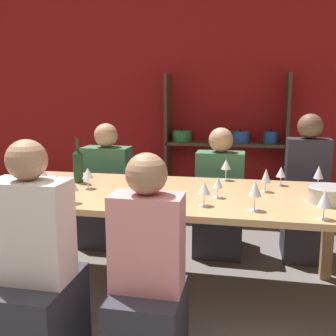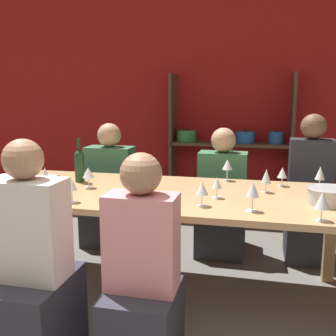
# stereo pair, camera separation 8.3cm
# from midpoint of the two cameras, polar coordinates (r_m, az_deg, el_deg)

# --- Properties ---
(wall_back_red) EXTENTS (8.80, 0.06, 2.70)m
(wall_back_red) POSITION_cam_midpoint_polar(r_m,az_deg,el_deg) (4.89, 5.68, 9.71)
(wall_back_red) COLOR #A31919
(wall_back_red) RESTS_ON ground_plane
(shelf_unit) EXTENTS (1.42, 0.30, 1.66)m
(shelf_unit) POSITION_cam_midpoint_polar(r_m,az_deg,el_deg) (4.73, 9.41, 0.12)
(shelf_unit) COLOR #4C3828
(shelf_unit) RESTS_ON ground_plane
(dining_table) EXTENTS (2.54, 1.06, 0.75)m
(dining_table) POSITION_cam_midpoint_polar(r_m,az_deg,el_deg) (2.77, 0.40, -4.94)
(dining_table) COLOR tan
(dining_table) RESTS_ON ground_plane
(mixing_bowl) EXTENTS (0.26, 0.26, 0.10)m
(mixing_bowl) POSITION_cam_midpoint_polar(r_m,az_deg,el_deg) (2.64, 23.13, -3.66)
(mixing_bowl) COLOR #B7BABC
(mixing_bowl) RESTS_ON dining_table
(wine_bottle_green) EXTENTS (0.07, 0.07, 0.34)m
(wine_bottle_green) POSITION_cam_midpoint_polar(r_m,az_deg,el_deg) (3.11, -11.99, 0.49)
(wine_bottle_green) COLOR #19381E
(wine_bottle_green) RESTS_ON dining_table
(wine_glass_empty_a) EXTENTS (0.07, 0.07, 0.17)m
(wine_glass_empty_a) POSITION_cam_midpoint_polar(r_m,az_deg,el_deg) (2.87, -16.61, -0.94)
(wine_glass_empty_a) COLOR white
(wine_glass_empty_a) RESTS_ON dining_table
(wine_glass_empty_b) EXTENTS (0.08, 0.08, 0.17)m
(wine_glass_empty_b) POSITION_cam_midpoint_polar(r_m,az_deg,el_deg) (3.12, 9.37, 0.41)
(wine_glass_empty_b) COLOR white
(wine_glass_empty_b) RESTS_ON dining_table
(wine_glass_empty_c) EXTENTS (0.07, 0.07, 0.17)m
(wine_glass_empty_c) POSITION_cam_midpoint_polar(r_m,az_deg,el_deg) (2.80, 14.90, -1.23)
(wine_glass_empty_c) COLOR white
(wine_glass_empty_c) RESTS_ON dining_table
(wine_glass_red_a) EXTENTS (0.08, 0.08, 0.18)m
(wine_glass_red_a) POSITION_cam_midpoint_polar(r_m,az_deg,el_deg) (2.33, 13.20, -3.17)
(wine_glass_red_a) COLOR white
(wine_glass_red_a) RESTS_ON dining_table
(wine_glass_red_b) EXTENTS (0.06, 0.06, 0.14)m
(wine_glass_red_b) POSITION_cam_midpoint_polar(r_m,az_deg,el_deg) (2.59, 8.03, -2.28)
(wine_glass_red_b) COLOR white
(wine_glass_red_b) RESTS_ON dining_table
(wine_glass_white_a) EXTENTS (0.08, 0.08, 0.15)m
(wine_glass_white_a) POSITION_cam_midpoint_polar(r_m,az_deg,el_deg) (2.39, 5.96, -3.04)
(wine_glass_white_a) COLOR white
(wine_glass_white_a) RESTS_ON dining_table
(wine_glass_red_c) EXTENTS (0.08, 0.08, 0.15)m
(wine_glass_red_c) POSITION_cam_midpoint_polar(r_m,az_deg,el_deg) (2.89, -10.68, -0.74)
(wine_glass_red_c) COLOR white
(wine_glass_red_c) RESTS_ON dining_table
(wine_glass_red_d) EXTENTS (0.07, 0.07, 0.15)m
(wine_glass_red_d) POSITION_cam_midpoint_polar(r_m,az_deg,el_deg) (2.52, -12.89, -2.46)
(wine_glass_red_d) COLOR white
(wine_glass_red_d) RESTS_ON dining_table
(wine_glass_red_e) EXTENTS (0.08, 0.08, 0.16)m
(wine_glass_red_e) POSITION_cam_midpoint_polar(r_m,az_deg,el_deg) (2.27, 22.48, -4.43)
(wine_glass_red_e) COLOR white
(wine_glass_red_e) RESTS_ON dining_table
(wine_glass_red_f) EXTENTS (0.07, 0.07, 0.14)m
(wine_glass_red_f) POSITION_cam_midpoint_polar(r_m,az_deg,el_deg) (3.03, 17.02, -0.72)
(wine_glass_red_f) COLOR white
(wine_glass_red_f) RESTS_ON dining_table
(wine_glass_empty_d) EXTENTS (0.07, 0.07, 0.17)m
(wine_glass_empty_d) POSITION_cam_midpoint_polar(r_m,az_deg,el_deg) (2.97, 21.97, -0.77)
(wine_glass_empty_d) COLOR white
(wine_glass_empty_d) RESTS_ON dining_table
(cell_phone) EXTENTS (0.15, 0.08, 0.01)m
(cell_phone) POSITION_cam_midpoint_polar(r_m,az_deg,el_deg) (3.41, -16.11, -1.06)
(cell_phone) COLOR silver
(cell_phone) RESTS_ON dining_table
(person_near_a) EXTENTS (0.36, 0.45, 1.15)m
(person_near_a) POSITION_cam_midpoint_polar(r_m,az_deg,el_deg) (2.12, -2.56, -17.34)
(person_near_a) COLOR #2D2D38
(person_near_a) RESTS_ON ground_plane
(person_far_a) EXTENTS (0.43, 0.53, 1.14)m
(person_far_a) POSITION_cam_midpoint_polar(r_m,az_deg,el_deg) (3.62, 8.46, -5.71)
(person_far_a) COLOR #2D2D38
(person_far_a) RESTS_ON ground_plane
(person_near_b) EXTENTS (0.40, 0.50, 1.21)m
(person_near_b) POSITION_cam_midpoint_polar(r_m,az_deg,el_deg) (2.27, -18.19, -15.45)
(person_near_b) COLOR #2D2D38
(person_near_b) RESTS_ON ground_plane
(person_far_b) EXTENTS (0.44, 0.56, 1.16)m
(person_far_b) POSITION_cam_midpoint_polar(r_m,az_deg,el_deg) (3.87, -7.66, -4.52)
(person_far_b) COLOR #2D2D38
(person_far_b) RESTS_ON ground_plane
(person_far_c) EXTENTS (0.36, 0.45, 1.27)m
(person_far_c) POSITION_cam_midpoint_polar(r_m,az_deg,el_deg) (3.62, 20.31, -5.17)
(person_far_c) COLOR #2D2D38
(person_far_c) RESTS_ON ground_plane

